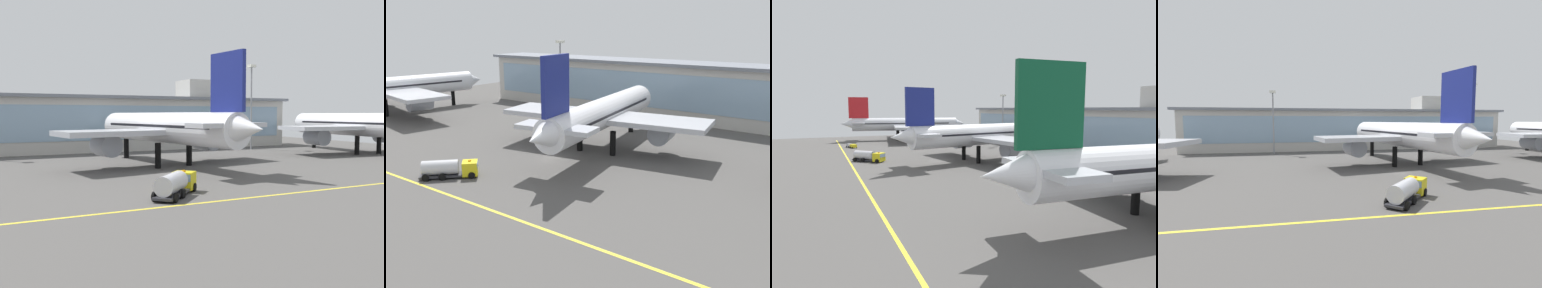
{
  "view_description": "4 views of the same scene",
  "coord_description": "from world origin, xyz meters",
  "views": [
    {
      "loc": [
        -26.49,
        -61.76,
        9.76
      ],
      "look_at": [
        6.78,
        4.75,
        4.39
      ],
      "focal_mm": 38.84,
      "sensor_mm": 36.0,
      "label": 1
    },
    {
      "loc": [
        48.28,
        -56.57,
        23.23
      ],
      "look_at": [
        5.38,
        1.37,
        3.35
      ],
      "focal_mm": 39.78,
      "sensor_mm": 36.0,
      "label": 2
    },
    {
      "loc": [
        82.6,
        -29.29,
        14.31
      ],
      "look_at": [
        -2.54,
        9.27,
        3.97
      ],
      "focal_mm": 30.22,
      "sensor_mm": 36.0,
      "label": 3
    },
    {
      "loc": [
        -20.41,
        -49.02,
        10.5
      ],
      "look_at": [
        -9.62,
        4.66,
        5.65
      ],
      "focal_mm": 24.88,
      "sensor_mm": 36.0,
      "label": 4
    }
  ],
  "objects": [
    {
      "name": "airliner_near_right",
      "position": [
        4.19,
        11.03,
        7.05
      ],
      "size": [
        41.46,
        51.23,
        19.28
      ],
      "rotation": [
        0.0,
        0.0,
        1.74
      ],
      "color": "black",
      "rests_on": "ground"
    },
    {
      "name": "taxiway_centreline_stripe",
      "position": [
        0.0,
        -22.0,
        0.01
      ],
      "size": [
        144.0,
        0.5,
        0.01
      ],
      "primitive_type": "cube",
      "color": "yellow",
      "rests_on": "ground"
    },
    {
      "name": "fuel_tanker_truck",
      "position": [
        -6.21,
        -17.0,
        1.51
      ],
      "size": [
        8.0,
        8.22,
        2.9
      ],
      "rotation": [
        0.0,
        0.0,
        0.81
      ],
      "color": "black",
      "rests_on": "ground"
    },
    {
      "name": "apron_light_mast_west",
      "position": [
        -27.5,
        37.4,
        13.24
      ],
      "size": [
        1.8,
        1.8,
        19.68
      ],
      "color": "gray",
      "rests_on": "ground"
    },
    {
      "name": "apron_light_mast_centre",
      "position": [
        39.49,
        33.58,
        15.24
      ],
      "size": [
        1.8,
        1.8,
        23.24
      ],
      "color": "gray",
      "rests_on": "ground"
    },
    {
      "name": "ground_plane",
      "position": [
        0.0,
        0.0,
        0.0
      ],
      "size": [
        180.0,
        180.0,
        0.0
      ],
      "primitive_type": "plane",
      "color": "#514F4C"
    },
    {
      "name": "terminal_building",
      "position": [
        1.54,
        47.93,
        7.78
      ],
      "size": [
        117.07,
        14.0,
        19.76
      ],
      "color": "beige",
      "rests_on": "ground"
    }
  ]
}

